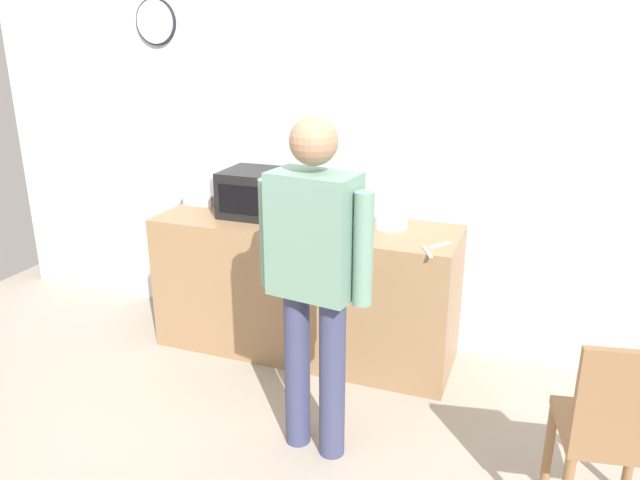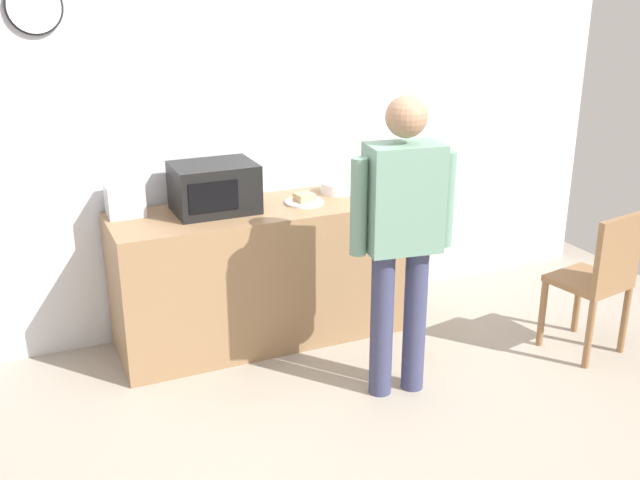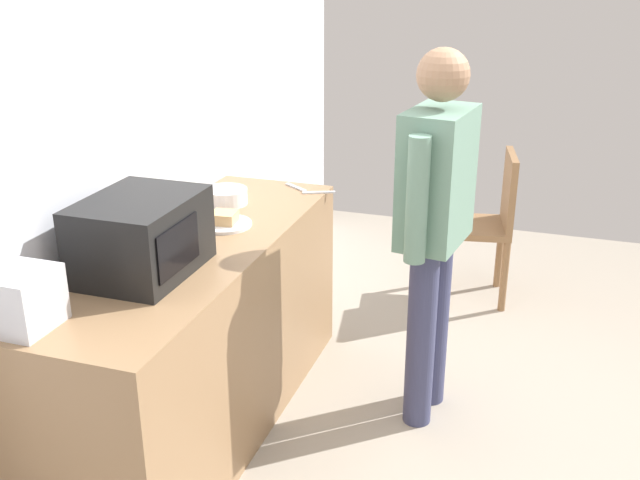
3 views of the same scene
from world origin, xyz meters
TOP-DOWN VIEW (x-y plane):
  - ground_plane at (0.00, 0.00)m, footprint 6.00×6.00m
  - back_wall at (-0.00, 1.60)m, footprint 5.40×0.13m
  - kitchen_counter at (-0.08, 1.22)m, footprint 1.96×0.62m
  - microwave at (-0.40, 1.27)m, footprint 0.50×0.39m
  - sandwich_plate at (0.17, 1.20)m, footprint 0.25×0.25m
  - salad_bowl at (0.46, 1.32)m, footprint 0.21×0.21m
  - toaster at (-0.92, 1.40)m, footprint 0.22×0.18m
  - fork_utensil at (0.76, 0.94)m, footprint 0.09×0.16m
  - spoon_utensil at (0.80, 1.08)m, footprint 0.11×0.15m
  - person_standing at (0.35, 0.28)m, footprint 0.59×0.29m
  - wooden_chair at (1.70, 0.16)m, footprint 0.47×0.47m

SIDE VIEW (x-z plane):
  - ground_plane at x=0.00m, z-range 0.00..0.00m
  - kitchen_counter at x=-0.08m, z-range 0.00..0.90m
  - wooden_chair at x=1.70m, z-range 0.05..0.99m
  - fork_utensil at x=0.76m, z-range 0.90..0.91m
  - spoon_utensil at x=0.80m, z-range 0.90..0.91m
  - sandwich_plate at x=0.17m, z-range 0.89..0.95m
  - salad_bowl at x=0.46m, z-range 0.90..0.98m
  - toaster at x=-0.92m, z-range 0.90..1.10m
  - person_standing at x=0.35m, z-range 0.15..1.85m
  - microwave at x=-0.40m, z-range 0.90..1.20m
  - back_wall at x=0.00m, z-range 0.00..2.60m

